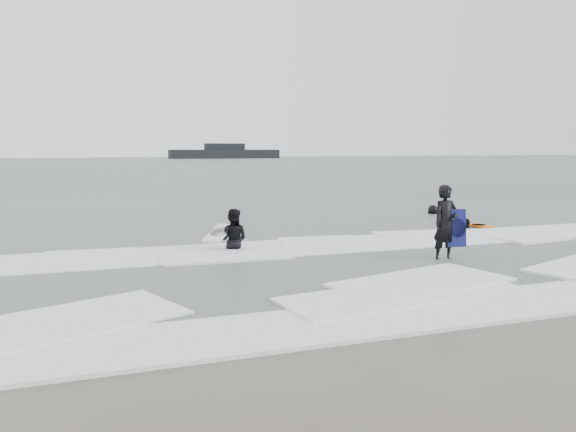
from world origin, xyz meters
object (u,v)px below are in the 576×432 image
object	(u,v)px
surfer_right_far	(433,215)
vessel_horizon	(225,153)
surfer_right_near	(467,229)
surfer_centre	(444,261)
surfer_wading	(233,252)

from	to	relation	value
surfer_right_far	vessel_horizon	size ratio (longest dim) A/B	0.05
surfer_right_near	vessel_horizon	xyz separation A→B (m)	(19.81, 129.35, 1.46)
surfer_centre	surfer_right_far	distance (m)	10.08
surfer_right_far	vessel_horizon	distance (m)	126.70
surfer_centre	surfer_wading	distance (m)	5.66
surfer_wading	surfer_right_far	size ratio (longest dim) A/B	1.11
surfer_wading	vessel_horizon	bearing A→B (deg)	-75.37
surfer_right_near	surfer_right_far	size ratio (longest dim) A/B	0.97
surfer_centre	surfer_right_far	bearing A→B (deg)	52.64
surfer_centre	surfer_wading	xyz separation A→B (m)	(-4.80, 3.01, 0.00)
surfer_centre	surfer_wading	size ratio (longest dim) A/B	1.12
surfer_right_near	surfer_centre	bearing A→B (deg)	23.09
surfer_centre	surfer_right_near	distance (m)	6.09
vessel_horizon	surfer_right_far	bearing A→B (deg)	-98.42
vessel_horizon	surfer_centre	bearing A→B (deg)	-100.10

